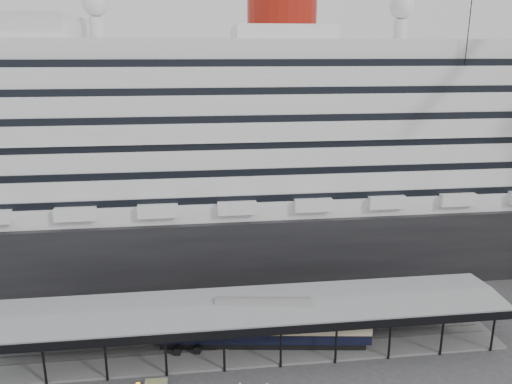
# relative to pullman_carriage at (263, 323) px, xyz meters

# --- Properties ---
(ground) EXTENTS (200.00, 200.00, 0.00)m
(ground) POSITION_rel_pullman_carriage_xyz_m (-1.61, -5.00, -2.77)
(ground) COLOR #353538
(ground) RESTS_ON ground
(cruise_ship) EXTENTS (130.00, 30.00, 43.90)m
(cruise_ship) POSITION_rel_pullman_carriage_xyz_m (-1.56, 27.00, 15.58)
(cruise_ship) COLOR black
(cruise_ship) RESTS_ON ground
(platform_canopy) EXTENTS (56.00, 9.18, 5.30)m
(platform_canopy) POSITION_rel_pullman_carriage_xyz_m (-1.61, 0.00, -0.40)
(platform_canopy) COLOR slate
(platform_canopy) RESTS_ON ground
(pullman_carriage) EXTENTS (23.48, 6.06, 22.87)m
(pullman_carriage) POSITION_rel_pullman_carriage_xyz_m (0.00, 0.00, 0.00)
(pullman_carriage) COLOR black
(pullman_carriage) RESTS_ON ground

